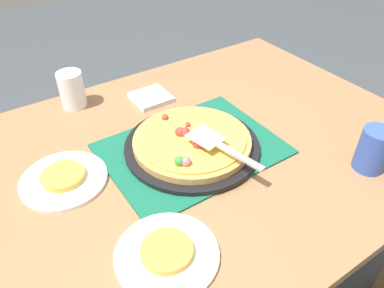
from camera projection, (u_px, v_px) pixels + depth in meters
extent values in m
cube|color=olive|center=(192.00, 154.00, 1.06)|extent=(1.40, 1.00, 0.03)
cube|color=olive|center=(249.00, 119.00, 1.86)|extent=(0.07, 0.07, 0.72)
cube|color=#145B42|center=(192.00, 149.00, 1.05)|extent=(0.48, 0.36, 0.01)
cylinder|color=black|center=(192.00, 146.00, 1.04)|extent=(0.38, 0.38, 0.01)
cylinder|color=tan|center=(192.00, 141.00, 1.03)|extent=(0.33, 0.33, 0.02)
cylinder|color=#EAB747|center=(192.00, 137.00, 1.03)|extent=(0.30, 0.30, 0.01)
sphere|color=#B76675|center=(186.00, 162.00, 0.93)|extent=(0.03, 0.03, 0.03)
sphere|color=red|center=(185.00, 132.00, 1.03)|extent=(0.03, 0.03, 0.03)
sphere|color=red|center=(165.00, 117.00, 1.09)|extent=(0.02, 0.02, 0.02)
sphere|color=red|center=(198.00, 144.00, 0.99)|extent=(0.03, 0.03, 0.03)
sphere|color=red|center=(180.00, 132.00, 1.03)|extent=(0.03, 0.03, 0.03)
sphere|color=red|center=(188.00, 125.00, 1.06)|extent=(0.02, 0.02, 0.02)
sphere|color=#338433|center=(180.00, 161.00, 0.93)|extent=(0.03, 0.03, 0.03)
cylinder|color=white|center=(167.00, 255.00, 0.77)|extent=(0.22, 0.22, 0.01)
cylinder|color=white|center=(64.00, 180.00, 0.95)|extent=(0.22, 0.22, 0.01)
cylinder|color=gold|center=(167.00, 251.00, 0.76)|extent=(0.11, 0.11, 0.02)
cylinder|color=gold|center=(63.00, 176.00, 0.94)|extent=(0.11, 0.11, 0.02)
cylinder|color=#3351AD|center=(373.00, 150.00, 0.96)|extent=(0.08, 0.08, 0.12)
cylinder|color=white|center=(72.00, 90.00, 1.20)|extent=(0.08, 0.08, 0.12)
cube|color=silver|center=(206.00, 137.00, 0.98)|extent=(0.09, 0.10, 0.00)
cube|color=#B2B2B7|center=(240.00, 157.00, 0.92)|extent=(0.05, 0.14, 0.01)
cube|color=white|center=(151.00, 97.00, 1.26)|extent=(0.12, 0.12, 0.02)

